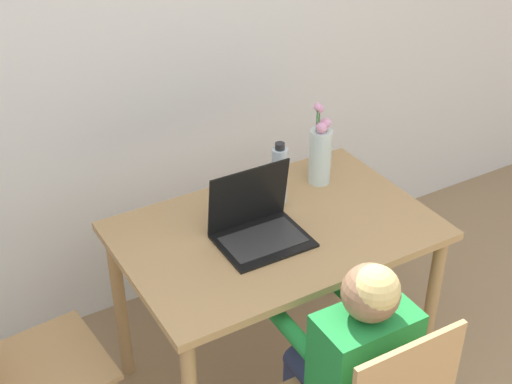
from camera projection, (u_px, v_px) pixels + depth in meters
name	position (u px, v px, depth m)	size (l,w,h in m)	color
wall_back	(133.00, 38.00, 2.77)	(6.40, 0.05, 2.50)	white
dining_table	(276.00, 249.00, 2.62)	(1.13, 0.74, 0.74)	tan
chair_spare	(24.00, 370.00, 2.39)	(0.43, 0.43, 0.85)	tan
person_seated	(353.00, 351.00, 2.22)	(0.32, 0.43, 0.98)	#1E8438
laptop	(257.00, 222.00, 2.50)	(0.32, 0.25, 0.25)	black
flower_vase	(320.00, 152.00, 2.77)	(0.09, 0.09, 0.34)	silver
water_bottle	(279.00, 174.00, 2.66)	(0.06, 0.06, 0.25)	silver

